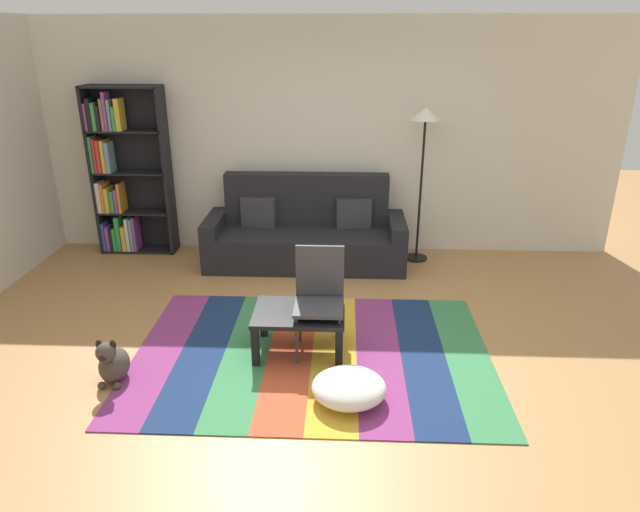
% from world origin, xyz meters
% --- Properties ---
extents(ground_plane, '(14.00, 14.00, 0.00)m').
position_xyz_m(ground_plane, '(0.00, 0.00, 0.00)').
color(ground_plane, '#B27F4C').
extents(back_wall, '(6.80, 0.10, 2.70)m').
position_xyz_m(back_wall, '(0.00, 2.55, 1.35)').
color(back_wall, silver).
rests_on(back_wall, ground_plane).
extents(rug, '(2.95, 2.11, 0.01)m').
position_xyz_m(rug, '(-0.05, -0.02, 0.00)').
color(rug, '#843370').
rests_on(rug, ground_plane).
extents(couch, '(2.26, 0.80, 1.00)m').
position_xyz_m(couch, '(-0.25, 2.02, 0.34)').
color(couch, black).
rests_on(couch, ground_plane).
extents(bookshelf, '(0.90, 0.28, 1.97)m').
position_xyz_m(bookshelf, '(-2.42, 2.30, 0.95)').
color(bookshelf, black).
rests_on(bookshelf, ground_plane).
extents(coffee_table, '(0.75, 0.55, 0.37)m').
position_xyz_m(coffee_table, '(-0.16, 0.03, 0.32)').
color(coffee_table, black).
rests_on(coffee_table, rug).
extents(pouf, '(0.54, 0.51, 0.21)m').
position_xyz_m(pouf, '(0.25, -0.64, 0.11)').
color(pouf, white).
rests_on(pouf, rug).
extents(dog, '(0.22, 0.35, 0.40)m').
position_xyz_m(dog, '(-1.56, -0.47, 0.16)').
color(dog, '#473D33').
rests_on(dog, ground_plane).
extents(standing_lamp, '(0.32, 0.32, 1.77)m').
position_xyz_m(standing_lamp, '(1.06, 2.17, 1.47)').
color(standing_lamp, black).
rests_on(standing_lamp, ground_plane).
extents(tv_remote, '(0.05, 0.15, 0.02)m').
position_xyz_m(tv_remote, '(-0.15, 0.10, 0.39)').
color(tv_remote, black).
rests_on(tv_remote, coffee_table).
extents(folding_chair, '(0.40, 0.40, 0.90)m').
position_xyz_m(folding_chair, '(0.00, 0.09, 0.53)').
color(folding_chair, '#38383D').
rests_on(folding_chair, ground_plane).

